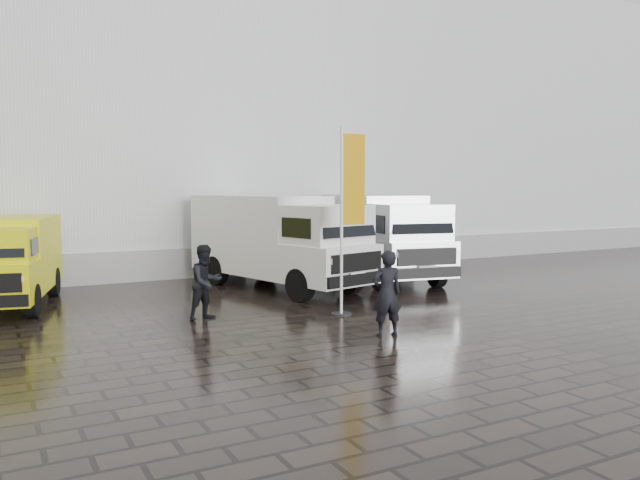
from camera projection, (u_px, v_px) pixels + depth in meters
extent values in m
plane|color=black|center=(369.00, 315.00, 14.89)|extent=(120.00, 120.00, 0.00)
cube|color=silver|center=(223.00, 124.00, 29.39)|extent=(44.00, 16.00, 12.00)
cube|color=gray|center=(298.00, 257.00, 22.78)|extent=(44.00, 0.15, 1.00)
cylinder|color=black|center=(341.00, 314.00, 14.88)|extent=(0.50, 0.50, 0.04)
cylinder|color=white|center=(342.00, 221.00, 14.69)|extent=(0.07, 0.07, 4.47)
cube|color=#D1940B|center=(354.00, 180.00, 14.76)|extent=(0.60, 0.03, 2.15)
cube|color=black|center=(404.00, 251.00, 24.55)|extent=(0.75, 0.75, 1.05)
imported|color=black|center=(387.00, 293.00, 12.68)|extent=(0.71, 0.54, 1.77)
imported|color=black|center=(206.00, 282.00, 14.32)|extent=(1.01, 0.90, 1.73)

